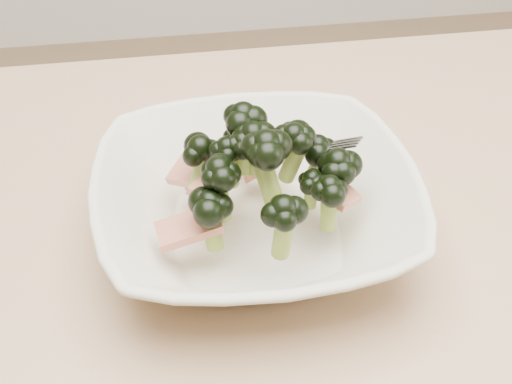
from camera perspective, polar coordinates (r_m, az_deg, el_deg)
dining_table at (r=0.67m, az=1.23°, el=-12.34°), size 1.20×0.80×0.75m
broccoli_dish at (r=0.60m, az=0.08°, el=-0.76°), size 0.28×0.28×0.13m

